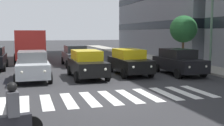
% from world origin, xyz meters
% --- Properties ---
extents(ground_plane, '(180.00, 180.00, 0.00)m').
position_xyz_m(ground_plane, '(0.00, 0.00, 0.00)').
color(ground_plane, '#2D2D30').
extents(crosswalk_markings, '(9.45, 2.80, 0.01)m').
position_xyz_m(crosswalk_markings, '(0.00, 0.00, 0.00)').
color(crosswalk_markings, silver).
rests_on(crosswalk_markings, ground_plane).
extents(car_0, '(2.02, 4.44, 1.72)m').
position_xyz_m(car_0, '(-6.31, -5.03, 0.89)').
color(car_0, black).
rests_on(car_0, ground_plane).
extents(car_1, '(2.02, 4.44, 1.72)m').
position_xyz_m(car_1, '(-3.12, -5.94, 0.89)').
color(car_1, black).
rests_on(car_1, ground_plane).
extents(car_2, '(2.02, 4.44, 1.72)m').
position_xyz_m(car_2, '(-0.14, -5.50, 0.89)').
color(car_2, black).
rests_on(car_2, ground_plane).
extents(car_3, '(2.02, 4.44, 1.72)m').
position_xyz_m(car_3, '(3.12, -5.62, 0.89)').
color(car_3, '#B2B7BC').
rests_on(car_3, ground_plane).
extents(car_row2_1, '(2.02, 4.44, 1.72)m').
position_xyz_m(car_row2_1, '(-0.52, -12.08, 0.89)').
color(car_row2_1, '#474C51').
rests_on(car_row2_1, ground_plane).
extents(bus_behind_traffic, '(2.78, 10.50, 3.00)m').
position_xyz_m(bus_behind_traffic, '(3.12, -17.84, 1.86)').
color(bus_behind_traffic, red).
rests_on(bus_behind_traffic, ground_plane).
extents(motorcycle_with_rider, '(1.69, 0.45, 1.57)m').
position_xyz_m(motorcycle_with_rider, '(3.85, 3.98, 0.65)').
color(motorcycle_with_rider, black).
rests_on(motorcycle_with_rider, ground_plane).
extents(street_lamp_left, '(3.55, 0.28, 7.11)m').
position_xyz_m(street_lamp_left, '(-8.30, -5.19, 4.57)').
color(street_lamp_left, '#4C6B56').
rests_on(street_lamp_left, sidewalk_left).
extents(street_tree_1, '(2.33, 2.33, 4.14)m').
position_xyz_m(street_tree_1, '(-9.56, -9.87, 3.11)').
color(street_tree_1, '#513823').
rests_on(street_tree_1, sidewalk_left).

